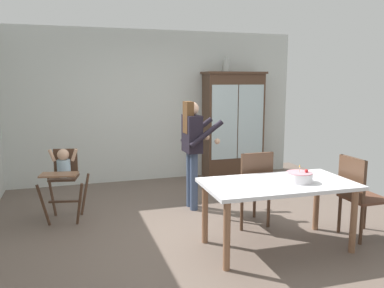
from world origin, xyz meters
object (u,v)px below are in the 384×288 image
(china_cabinet, at_px, (233,125))
(adult_person, at_px, (193,142))
(dining_chair_right_end, at_px, (358,191))
(dining_table, at_px, (278,190))
(dining_chair_far_side, at_px, (253,183))
(ceramic_vase, at_px, (226,65))
(high_chair_with_toddler, at_px, (64,171))
(birthday_cake, at_px, (299,177))

(china_cabinet, height_order, adult_person, china_cabinet)
(china_cabinet, relative_size, dining_chair_right_end, 2.05)
(china_cabinet, bearing_deg, dining_table, -104.86)
(dining_chair_far_side, bearing_deg, ceramic_vase, -105.96)
(china_cabinet, xyz_separation_m, adult_person, (-1.30, -1.57, -0.02))
(china_cabinet, bearing_deg, dining_chair_far_side, -108.02)
(dining_table, relative_size, dining_chair_right_end, 1.70)
(dining_chair_far_side, xyz_separation_m, dining_chair_right_end, (1.00, -0.68, 0.00))
(china_cabinet, bearing_deg, high_chair_with_toddler, -153.23)
(dining_table, distance_m, dining_chair_far_side, 0.65)
(china_cabinet, bearing_deg, dining_chair_right_end, -86.51)
(ceramic_vase, relative_size, dining_chair_right_end, 0.28)
(china_cabinet, xyz_separation_m, high_chair_with_toddler, (-3.04, -1.53, -0.34))
(dining_table, bearing_deg, birthday_cake, -16.10)
(dining_chair_right_end, bearing_deg, birthday_cake, 92.35)
(ceramic_vase, xyz_separation_m, dining_chair_right_end, (0.35, -3.17, -1.53))
(china_cabinet, xyz_separation_m, dining_chair_right_end, (0.19, -3.16, -0.44))
(dining_table, distance_m, dining_chair_right_end, 1.03)
(birthday_cake, relative_size, dining_chair_far_side, 0.29)
(ceramic_vase, height_order, dining_table, ceramic_vase)
(china_cabinet, distance_m, ceramic_vase, 1.11)
(ceramic_vase, distance_m, dining_table, 3.52)
(china_cabinet, bearing_deg, adult_person, -129.63)
(dining_chair_far_side, distance_m, dining_chair_right_end, 1.21)
(high_chair_with_toddler, xyz_separation_m, dining_table, (2.21, -1.60, -0.01))
(dining_chair_far_side, height_order, dining_chair_right_end, same)
(ceramic_vase, bearing_deg, dining_chair_right_end, -83.74)
(ceramic_vase, relative_size, dining_chair_far_side, 0.28)
(ceramic_vase, bearing_deg, dining_chair_far_side, -104.72)
(dining_table, height_order, birthday_cake, birthday_cake)
(ceramic_vase, relative_size, dining_table, 0.17)
(china_cabinet, height_order, high_chair_with_toddler, china_cabinet)
(dining_table, xyz_separation_m, dining_chair_right_end, (1.02, -0.03, -0.09))
(ceramic_vase, xyz_separation_m, dining_table, (-0.68, -3.14, -1.44))
(ceramic_vase, distance_m, dining_chair_far_side, 2.99)
(high_chair_with_toddler, height_order, dining_chair_far_side, dining_chair_far_side)
(high_chair_with_toddler, distance_m, birthday_cake, 2.94)
(china_cabinet, relative_size, high_chair_with_toddler, 2.08)
(china_cabinet, distance_m, dining_table, 3.26)
(high_chair_with_toddler, distance_m, dining_chair_right_end, 3.62)
(ceramic_vase, bearing_deg, dining_table, -102.18)
(high_chair_with_toddler, height_order, birthday_cake, high_chair_with_toddler)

